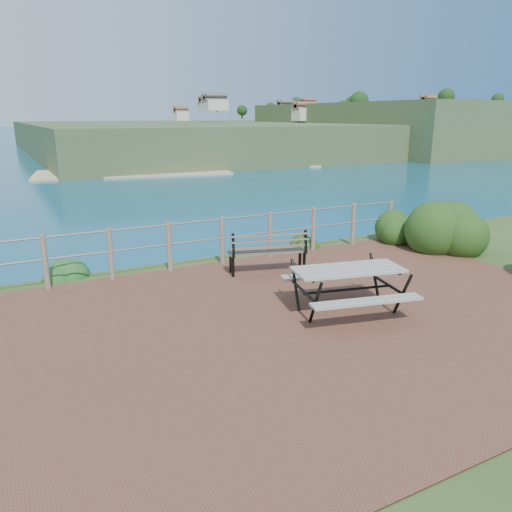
{
  "coord_description": "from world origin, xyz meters",
  "views": [
    {
      "loc": [
        -4.11,
        -5.93,
        3.04
      ],
      "look_at": [
        -0.32,
        1.23,
        0.75
      ],
      "focal_mm": 35.0,
      "sensor_mm": 36.0,
      "label": 1
    }
  ],
  "objects": [
    {
      "name": "park_bench",
      "position": [
        0.54,
        2.37,
        0.58
      ],
      "size": [
        1.6,
        0.8,
        0.87
      ],
      "rotation": [
        0.0,
        0.0,
        -0.28
      ],
      "color": "brown",
      "rests_on": "ground"
    },
    {
      "name": "shrub_right_front",
      "position": [
        5.1,
        1.87,
        0.0
      ],
      "size": [
        1.36,
        1.36,
        1.93
      ],
      "primitive_type": "ellipsoid",
      "color": "#163C12",
      "rests_on": "ground"
    },
    {
      "name": "shrub_lip_west",
      "position": [
        -3.04,
        3.92,
        0.0
      ],
      "size": [
        0.87,
        0.87,
        0.65
      ],
      "primitive_type": "ellipsoid",
      "color": "#1C4D1C",
      "rests_on": "ground"
    },
    {
      "name": "distant_bay",
      "position": [
        173.07,
        202.61,
        -1.52
      ],
      "size": [
        290.0,
        232.36,
        24.0
      ],
      "color": "#365329",
      "rests_on": "ground"
    },
    {
      "name": "shrub_lip_east",
      "position": [
        2.5,
        3.77,
        0.0
      ],
      "size": [
        0.76,
        0.76,
        0.5
      ],
      "primitive_type": "ellipsoid",
      "color": "#163C12",
      "rests_on": "ground"
    },
    {
      "name": "picnic_table",
      "position": [
        0.64,
        -0.04,
        0.46
      ],
      "size": [
        1.82,
        1.46,
        0.72
      ],
      "rotation": [
        0.0,
        0.0,
        -0.22
      ],
      "color": "gray",
      "rests_on": "ground"
    },
    {
      "name": "shrub_right_edge",
      "position": [
        4.56,
        3.2,
        0.0
      ],
      "size": [
        1.11,
        1.11,
        1.58
      ],
      "primitive_type": "ellipsoid",
      "color": "#163C12",
      "rests_on": "ground"
    },
    {
      "name": "safety_railing",
      "position": [
        0.0,
        3.35,
        0.57
      ],
      "size": [
        9.4,
        0.1,
        1.0
      ],
      "color": "#6B5B4C",
      "rests_on": "ground"
    },
    {
      "name": "ground",
      "position": [
        0.0,
        0.0,
        0.0
      ],
      "size": [
        10.0,
        7.0,
        0.12
      ],
      "primitive_type": "cube",
      "color": "brown",
      "rests_on": "ground"
    }
  ]
}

